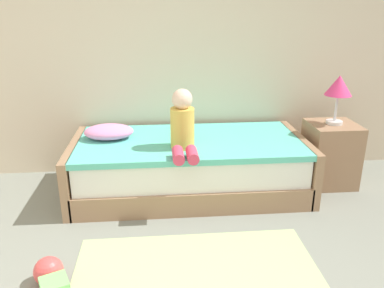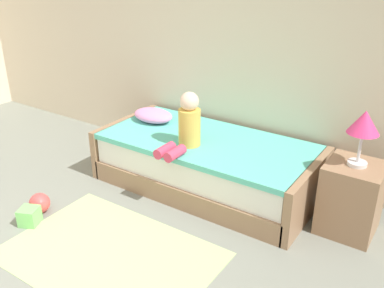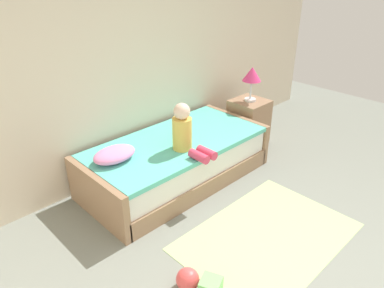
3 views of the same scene
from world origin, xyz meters
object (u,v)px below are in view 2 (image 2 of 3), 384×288
(table_lamp, at_px, (364,125))
(bed, at_px, (206,164))
(toy_block, at_px, (29,216))
(child_figure, at_px, (186,125))
(pillow, at_px, (153,115))
(toy_ball, at_px, (40,203))
(nightstand, at_px, (351,198))

(table_lamp, bearing_deg, bed, -178.28)
(toy_block, bearing_deg, child_figure, 54.20)
(table_lamp, bearing_deg, pillow, 178.35)
(toy_ball, bearing_deg, pillow, 78.74)
(toy_ball, height_order, toy_block, toy_ball)
(table_lamp, height_order, child_figure, table_lamp)
(table_lamp, distance_m, pillow, 2.10)
(pillow, xyz_separation_m, toy_block, (-0.18, -1.48, -0.49))
(bed, bearing_deg, nightstand, 1.72)
(toy_ball, bearing_deg, table_lamp, 28.17)
(nightstand, height_order, table_lamp, table_lamp)
(nightstand, relative_size, pillow, 1.36)
(toy_block, bearing_deg, table_lamp, 32.17)
(nightstand, height_order, child_figure, child_figure)
(nightstand, distance_m, toy_block, 2.67)
(child_figure, relative_size, toy_block, 3.36)
(bed, height_order, toy_block, bed)
(bed, distance_m, toy_block, 1.65)
(bed, height_order, child_figure, child_figure)
(child_figure, xyz_separation_m, toy_ball, (-0.91, -0.98, -0.61))
(toy_block, bearing_deg, toy_ball, 114.68)
(child_figure, xyz_separation_m, pillow, (-0.64, 0.33, -0.14))
(nightstand, bearing_deg, table_lamp, 0.00)
(table_lamp, bearing_deg, toy_block, -147.83)
(nightstand, xyz_separation_m, toy_block, (-2.25, -1.42, -0.22))
(table_lamp, xyz_separation_m, pillow, (-2.07, 0.06, -0.37))
(bed, xyz_separation_m, table_lamp, (1.35, 0.04, 0.69))
(bed, xyz_separation_m, nightstand, (1.35, 0.04, 0.05))
(bed, height_order, nightstand, nightstand)
(toy_ball, bearing_deg, nightstand, 28.17)
(table_lamp, xyz_separation_m, toy_ball, (-2.33, -1.25, -0.85))
(bed, bearing_deg, pillow, 172.08)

